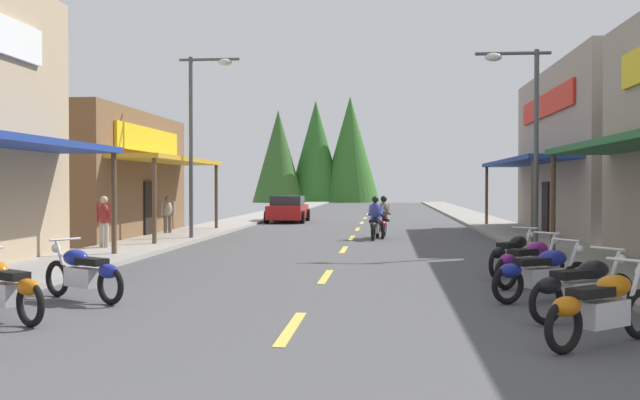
% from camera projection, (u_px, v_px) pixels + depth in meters
% --- Properties ---
extents(ground, '(10.30, 95.30, 0.10)m').
position_uv_depth(ground, '(359.00, 227.00, 34.95)').
color(ground, '#4C4C4F').
extents(sidewalk_left, '(2.46, 95.30, 0.12)m').
position_uv_depth(sidewalk_left, '(228.00, 225.00, 35.52)').
color(sidewalk_left, '#9E9991').
rests_on(sidewalk_left, ground).
extents(sidewalk_right, '(2.46, 95.30, 0.12)m').
position_uv_depth(sidewalk_right, '(496.00, 226.00, 34.36)').
color(sidewalk_right, gray).
rests_on(sidewalk_right, ground).
extents(centerline_dashes, '(0.16, 71.08, 0.01)m').
position_uv_depth(centerline_dashes, '(362.00, 222.00, 38.63)').
color(centerline_dashes, '#E0C64C').
rests_on(centerline_dashes, ground).
extents(storefront_left_far, '(9.87, 9.82, 4.68)m').
position_uv_depth(storefront_left_far, '(46.00, 175.00, 27.83)').
color(storefront_left_far, brown).
rests_on(storefront_left_far, ground).
extents(storefront_right_far, '(8.77, 12.79, 6.58)m').
position_uv_depth(storefront_right_far, '(637.00, 151.00, 28.78)').
color(storefront_right_far, gray).
rests_on(storefront_right_far, ground).
extents(streetlamp_left, '(2.13, 0.30, 6.45)m').
position_uv_depth(streetlamp_left, '(200.00, 122.00, 25.68)').
color(streetlamp_left, '#474C51').
rests_on(streetlamp_left, ground).
extents(streetlamp_right, '(2.13, 0.30, 5.83)m').
position_uv_depth(streetlamp_right, '(524.00, 120.00, 20.97)').
color(streetlamp_right, '#474C51').
rests_on(streetlamp_right, ground).
extents(motorcycle_parked_right_0, '(1.72, 1.43, 1.04)m').
position_uv_depth(motorcycle_parked_right_0, '(602.00, 306.00, 8.89)').
color(motorcycle_parked_right_0, black).
rests_on(motorcycle_parked_right_0, ground).
extents(motorcycle_parked_right_1, '(1.82, 1.29, 1.04)m').
position_uv_depth(motorcycle_parked_right_1, '(582.00, 287.00, 10.62)').
color(motorcycle_parked_right_1, black).
rests_on(motorcycle_parked_right_1, ground).
extents(motorcycle_parked_right_2, '(1.90, 1.16, 1.04)m').
position_uv_depth(motorcycle_parked_right_2, '(542.00, 272.00, 12.36)').
color(motorcycle_parked_right_2, black).
rests_on(motorcycle_parked_right_2, ground).
extents(motorcycle_parked_right_3, '(1.64, 1.53, 1.04)m').
position_uv_depth(motorcycle_parked_right_3, '(530.00, 261.00, 14.14)').
color(motorcycle_parked_right_3, black).
rests_on(motorcycle_parked_right_3, ground).
extents(motorcycle_parked_right_4, '(1.35, 1.78, 1.04)m').
position_uv_depth(motorcycle_parked_right_4, '(513.00, 253.00, 15.80)').
color(motorcycle_parked_right_4, black).
rests_on(motorcycle_parked_right_4, ground).
extents(motorcycle_parked_left_1, '(1.86, 1.24, 1.04)m').
position_uv_depth(motorcycle_parked_left_1, '(3.00, 287.00, 10.54)').
color(motorcycle_parked_left_1, black).
rests_on(motorcycle_parked_left_1, ground).
extents(motorcycle_parked_left_2, '(1.87, 1.22, 1.04)m').
position_uv_depth(motorcycle_parked_left_2, '(84.00, 272.00, 12.42)').
color(motorcycle_parked_left_2, black).
rests_on(motorcycle_parked_left_2, ground).
extents(rider_cruising_lead, '(0.61, 2.14, 1.57)m').
position_uv_depth(rider_cruising_lead, '(375.00, 221.00, 26.50)').
color(rider_cruising_lead, black).
rests_on(rider_cruising_lead, ground).
extents(rider_cruising_trailing, '(0.60, 2.14, 1.57)m').
position_uv_depth(rider_cruising_trailing, '(384.00, 220.00, 27.40)').
color(rider_cruising_trailing, black).
rests_on(rider_cruising_trailing, ground).
extents(pedestrian_by_shop, '(0.51, 0.40, 1.55)m').
position_uv_depth(pedestrian_by_shop, '(168.00, 213.00, 28.45)').
color(pedestrian_by_shop, '#726659').
rests_on(pedestrian_by_shop, ground).
extents(pedestrian_browsing, '(0.53, 0.38, 1.65)m').
position_uv_depth(pedestrian_browsing, '(104.00, 219.00, 21.71)').
color(pedestrian_browsing, '#B2A599').
rests_on(pedestrian_browsing, ground).
extents(parked_car_curbside, '(2.11, 4.32, 1.40)m').
position_uv_depth(parked_car_curbside, '(288.00, 209.00, 38.99)').
color(parked_car_curbside, '#B21919').
rests_on(parked_car_curbside, ground).
extents(treeline_backdrop, '(14.54, 8.93, 12.38)m').
position_uv_depth(treeline_backdrop, '(319.00, 153.00, 85.60)').
color(treeline_backdrop, '#2A6423').
rests_on(treeline_backdrop, ground).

